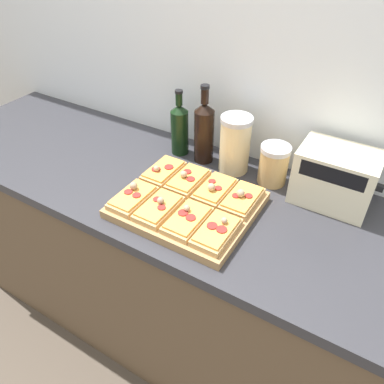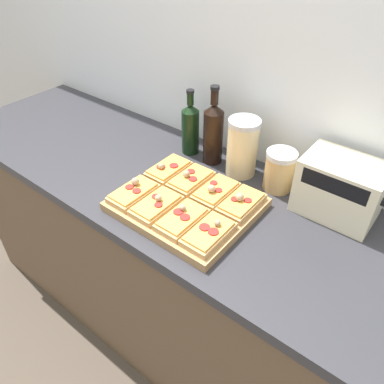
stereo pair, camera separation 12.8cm
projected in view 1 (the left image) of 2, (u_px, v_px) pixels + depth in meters
The scene contains 16 objects.
wall_back at pixel (263, 82), 1.38m from camera, with size 6.00×0.06×2.50m.
kitchen_counter at pixel (210, 284), 1.61m from camera, with size 2.63×0.67×0.94m.
cutting_board at pixel (187, 205), 1.28m from camera, with size 0.45×0.39×0.03m, color #A37A4C.
pizza_slice_back_left at pixel (163, 171), 1.39m from camera, with size 0.10×0.17×0.05m.
pizza_slice_back_midleft at pixel (188, 179), 1.35m from camera, with size 0.10×0.17×0.05m.
pizza_slice_back_midright at pixel (214, 189), 1.30m from camera, with size 0.10×0.17×0.06m.
pizza_slice_back_right at pixel (242, 199), 1.26m from camera, with size 0.10×0.17×0.06m.
pizza_slice_front_left at pixel (133, 197), 1.27m from camera, with size 0.10×0.17×0.05m.
pizza_slice_front_midleft at pixel (159, 208), 1.22m from camera, with size 0.10×0.17×0.05m.
pizza_slice_front_midright at pixel (187, 219), 1.18m from camera, with size 0.10×0.17×0.05m.
pizza_slice_front_right at pixel (217, 231), 1.13m from camera, with size 0.10×0.17×0.05m.
olive_oil_bottle at pixel (180, 128), 1.51m from camera, with size 0.07×0.07×0.27m.
wine_bottle at pixel (204, 131), 1.45m from camera, with size 0.08×0.08×0.32m.
grain_jar_tall at pixel (235, 144), 1.41m from camera, with size 0.12×0.12×0.22m.
grain_jar_short at pixel (274, 164), 1.37m from camera, with size 0.11×0.11×0.15m.
toaster_oven at pixel (335, 177), 1.26m from camera, with size 0.28×0.18×0.20m.
Camera 1 is at (0.47, -0.60, 1.77)m, focal length 35.00 mm.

